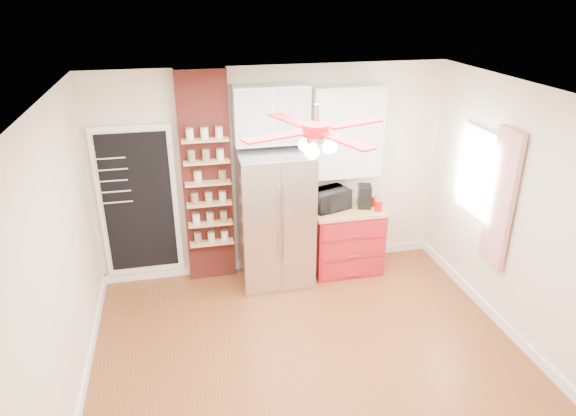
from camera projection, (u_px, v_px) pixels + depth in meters
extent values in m
plane|color=brown|center=(311.00, 357.00, 5.34)|extent=(4.50, 4.50, 0.00)
plane|color=white|center=(317.00, 98.00, 4.27)|extent=(4.50, 4.50, 0.00)
cube|color=#F0E7C1|center=(273.00, 173.00, 6.60)|extent=(4.50, 0.02, 2.70)
cube|color=#F0E7C1|center=(403.00, 395.00, 3.02)|extent=(4.50, 0.02, 2.70)
cube|color=#F0E7C1|center=(58.00, 269.00, 4.36)|extent=(0.02, 4.00, 2.70)
cube|color=#F0E7C1|center=(525.00, 220.00, 5.25)|extent=(0.02, 4.00, 2.70)
cube|color=white|center=(139.00, 202.00, 6.33)|extent=(0.95, 0.04, 1.95)
cube|color=black|center=(139.00, 203.00, 6.31)|extent=(0.82, 0.02, 1.78)
cube|color=maroon|center=(207.00, 180.00, 6.35)|extent=(0.60, 0.16, 2.70)
cube|color=silver|center=(275.00, 218.00, 6.44)|extent=(0.90, 0.70, 1.75)
cube|color=white|center=(271.00, 114.00, 6.11)|extent=(0.90, 0.35, 0.70)
cube|color=#A7171E|center=(346.00, 240.00, 6.86)|extent=(0.90, 0.60, 0.86)
cube|color=tan|center=(347.00, 209.00, 6.68)|extent=(0.94, 0.64, 0.04)
cube|color=white|center=(347.00, 132.00, 6.43)|extent=(0.90, 0.30, 1.15)
cube|color=white|center=(478.00, 173.00, 5.98)|extent=(0.04, 0.75, 1.05)
cube|color=red|center=(501.00, 199.00, 5.51)|extent=(0.06, 0.40, 1.55)
cylinder|color=silver|center=(317.00, 116.00, 4.33)|extent=(0.05, 0.05, 0.20)
cylinder|color=#B20A0D|center=(316.00, 130.00, 4.37)|extent=(0.24, 0.24, 0.10)
sphere|color=white|center=(316.00, 148.00, 4.44)|extent=(0.13, 0.13, 0.13)
imported|color=black|center=(329.00, 199.00, 6.60)|extent=(0.57, 0.47, 0.27)
cube|color=black|center=(365.00, 196.00, 6.66)|extent=(0.21, 0.25, 0.29)
cylinder|color=red|center=(379.00, 206.00, 6.56)|extent=(0.11, 0.11, 0.14)
cylinder|color=red|center=(375.00, 201.00, 6.71)|extent=(0.12, 0.12, 0.13)
cylinder|color=beige|center=(198.00, 177.00, 6.19)|extent=(0.13, 0.13, 0.14)
cylinder|color=brown|center=(222.00, 175.00, 6.26)|extent=(0.11, 0.11, 0.11)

